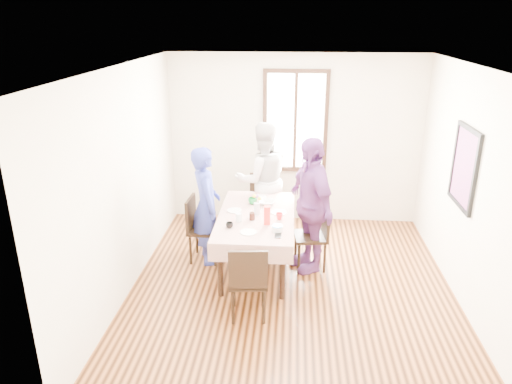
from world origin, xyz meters
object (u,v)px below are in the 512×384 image
(chair_right, at_px, (310,236))
(dining_table, at_px, (256,241))
(chair_near, at_px, (248,280))
(person_left, at_px, (205,205))
(person_far, at_px, (262,179))
(person_right, at_px, (310,205))
(chair_far, at_px, (262,205))
(chair_left, at_px, (205,229))

(chair_right, bearing_deg, dining_table, 86.63)
(dining_table, height_order, chair_near, chair_near)
(person_left, bearing_deg, person_far, -55.63)
(person_far, bearing_deg, dining_table, 70.94)
(chair_right, height_order, person_right, person_right)
(dining_table, xyz_separation_m, chair_far, (0.00, 1.12, 0.08))
(dining_table, distance_m, chair_left, 0.74)
(person_far, bearing_deg, person_right, 104.59)
(chair_left, height_order, person_right, person_right)
(chair_near, height_order, person_left, person_left)
(chair_far, bearing_deg, chair_right, 125.04)
(chair_left, height_order, chair_right, same)
(dining_table, relative_size, person_left, 1.01)
(chair_far, xyz_separation_m, person_right, (0.70, -1.07, 0.45))
(chair_right, xyz_separation_m, person_far, (-0.72, 1.05, 0.43))
(chair_left, distance_m, chair_right, 1.44)
(person_left, height_order, person_far, person_far)
(dining_table, bearing_deg, person_right, 4.17)
(dining_table, relative_size, chair_near, 1.80)
(dining_table, bearing_deg, chair_right, 4.06)
(chair_far, bearing_deg, person_left, 55.35)
(chair_near, height_order, person_right, person_right)
(chair_left, distance_m, person_far, 1.27)
(chair_right, xyz_separation_m, person_right, (-0.02, 0.00, 0.45))
(chair_right, relative_size, person_far, 0.52)
(person_left, xyz_separation_m, person_far, (0.70, 0.95, 0.07))
(dining_table, height_order, person_far, person_far)
(person_left, bearing_deg, chair_far, -55.05)
(person_right, bearing_deg, person_left, -118.50)
(person_far, distance_m, person_right, 1.27)
(chair_right, distance_m, person_left, 1.47)
(chair_right, xyz_separation_m, person_left, (-1.42, 0.10, 0.36))
(chair_left, bearing_deg, person_left, 93.01)
(person_right, bearing_deg, chair_near, -55.14)
(chair_right, relative_size, person_right, 0.50)
(dining_table, xyz_separation_m, chair_left, (-0.72, 0.15, 0.08))
(chair_right, height_order, chair_near, same)
(person_right, bearing_deg, chair_far, -171.18)
(dining_table, distance_m, chair_right, 0.73)
(dining_table, relative_size, person_right, 0.90)
(person_right, bearing_deg, chair_left, -118.44)
(chair_left, bearing_deg, person_far, 145.86)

